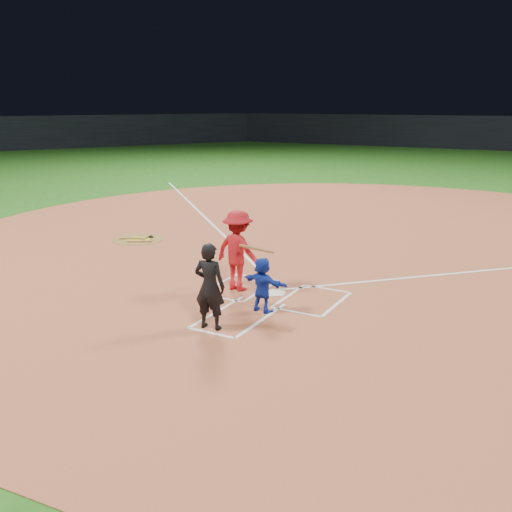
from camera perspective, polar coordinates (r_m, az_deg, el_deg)
The scene contains 14 objects.
ground at distance 13.78m, azimuth 1.90°, elevation -3.79°, with size 120.00×120.00×0.00m, color #1C5214.
home_plate_dirt at distance 19.12m, azimuth 10.08°, elevation 1.41°, with size 28.00×28.00×0.01m, color #994E32.
stadium_wall_far at distance 59.99m, azimuth 23.62°, elevation 11.18°, with size 80.00×1.20×3.20m, color black.
home_plate at distance 13.78m, azimuth 1.90°, elevation -3.71°, with size 0.60×0.60×0.02m, color silver.
on_deck_circle at distance 19.51m, azimuth -11.68°, elevation 1.64°, with size 1.70×1.70×0.01m, color brown.
on_deck_logo at distance 19.51m, azimuth -11.68°, elevation 1.66°, with size 0.80×0.80×0.00m, color gold.
on_deck_bat_a at distance 19.60m, azimuth -10.88°, elevation 1.85°, with size 0.06×0.06×0.84m, color olive.
on_deck_bat_b at distance 19.56m, azimuth -12.32°, elevation 1.75°, with size 0.06×0.06×0.84m, color olive.
on_deck_bat_c at distance 19.09m, azimuth -11.58°, elevation 1.46°, with size 0.06×0.06×0.84m, color #9F733A.
bat_weight_donut at distance 19.68m, azimuth -10.49°, elevation 1.90°, with size 0.19×0.19×0.05m, color black.
catcher at distance 12.42m, azimuth 0.65°, elevation -2.88°, with size 1.14×0.36×1.23m, color #1632B3.
umpire at distance 11.46m, azimuth -4.66°, elevation -3.04°, with size 0.65×0.43×1.79m, color black.
chalk_markings at distance 18.46m, azimuth 9.36°, elevation 0.98°, with size 28.35×17.32×0.01m.
batter_at_plate at distance 13.78m, azimuth -1.80°, elevation 0.54°, with size 1.62×0.90×1.97m.
Camera 1 is at (5.88, -11.64, 4.47)m, focal length 40.00 mm.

